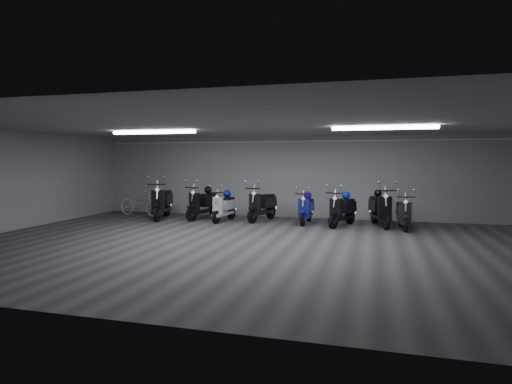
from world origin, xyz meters
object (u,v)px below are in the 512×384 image
(helmet_1, at_px, (378,193))
(helmet_3, at_px, (346,195))
(helmet_2, at_px, (208,190))
(scooter_1, at_px, (203,199))
(helmet_4, at_px, (308,195))
(scooter_4, at_px, (306,205))
(scooter_0, at_px, (162,197))
(scooter_9, at_px, (403,208))
(scooter_5, at_px, (342,205))
(scooter_2, at_px, (224,203))
(helmet_0, at_px, (227,194))
(scooter_3, at_px, (262,200))
(scooter_7, at_px, (380,203))
(bicycle, at_px, (140,200))

(helmet_1, height_order, helmet_3, helmet_1)
(helmet_1, xyz_separation_m, helmet_2, (-5.54, 0.00, -0.00))
(scooter_1, distance_m, helmet_4, 3.48)
(scooter_4, relative_size, helmet_1, 6.91)
(helmet_3, height_order, helmet_4, helmet_3)
(scooter_4, bearing_deg, helmet_4, 90.00)
(scooter_0, distance_m, scooter_9, 7.68)
(scooter_5, relative_size, helmet_1, 7.40)
(scooter_4, bearing_deg, scooter_0, -174.63)
(scooter_4, xyz_separation_m, helmet_3, (1.21, -0.06, 0.32))
(scooter_2, bearing_deg, scooter_9, 6.02)
(scooter_9, bearing_deg, helmet_0, 172.99)
(scooter_0, bearing_deg, scooter_3, -5.63)
(scooter_9, bearing_deg, scooter_3, 169.88)
(helmet_0, height_order, helmet_1, helmet_1)
(helmet_0, bearing_deg, scooter_2, -97.36)
(scooter_0, height_order, scooter_7, scooter_0)
(scooter_4, xyz_separation_m, helmet_2, (-3.39, 0.29, 0.37))
(scooter_4, height_order, helmet_1, scooter_4)
(scooter_3, relative_size, helmet_3, 7.42)
(bicycle, xyz_separation_m, helmet_0, (3.35, -0.23, 0.31))
(scooter_9, xyz_separation_m, helmet_1, (-0.70, 0.62, 0.37))
(scooter_9, bearing_deg, scooter_2, 175.35)
(bicycle, height_order, helmet_1, bicycle)
(scooter_0, distance_m, bicycle, 1.27)
(scooter_0, height_order, scooter_3, scooter_0)
(scooter_7, relative_size, scooter_9, 1.15)
(scooter_3, bearing_deg, scooter_9, 7.78)
(bicycle, distance_m, helmet_4, 5.99)
(bicycle, distance_m, helmet_1, 8.13)
(scooter_4, height_order, scooter_7, scooter_7)
(scooter_2, bearing_deg, helmet_0, 90.00)
(scooter_4, xyz_separation_m, scooter_5, (1.13, -0.29, 0.04))
(scooter_5, distance_m, helmet_4, 1.25)
(scooter_7, xyz_separation_m, helmet_2, (-5.60, 0.25, 0.28))
(scooter_2, xyz_separation_m, scooter_4, (2.65, 0.20, -0.01))
(scooter_0, relative_size, scooter_4, 1.25)
(scooter_0, relative_size, scooter_7, 1.08)
(helmet_3, bearing_deg, scooter_5, -111.41)
(scooter_4, distance_m, bicycle, 5.98)
(scooter_1, bearing_deg, helmet_1, 19.41)
(scooter_0, height_order, helmet_3, scooter_0)
(scooter_1, distance_m, helmet_3, 4.68)
(scooter_9, relative_size, helmet_2, 6.24)
(helmet_3, bearing_deg, helmet_4, 166.63)
(scooter_3, xyz_separation_m, helmet_0, (-1.14, -0.16, 0.20))
(scooter_0, height_order, scooter_9, scooter_0)
(helmet_0, bearing_deg, scooter_5, -4.70)
(scooter_5, relative_size, scooter_7, 0.92)
(scooter_7, bearing_deg, scooter_2, 167.64)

